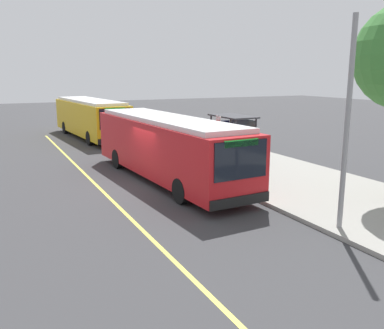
{
  "coord_description": "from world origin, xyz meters",
  "views": [
    {
      "loc": [
        17.1,
        -6.3,
        4.85
      ],
      "look_at": [
        2.17,
        1.02,
        1.25
      ],
      "focal_mm": 39.11,
      "sensor_mm": 36.0,
      "label": 1
    }
  ],
  "objects_px": {
    "transit_bus_second": "(90,117)",
    "transit_bus_main": "(167,146)",
    "route_sign_post": "(218,136)",
    "waiting_bench": "(234,151)"
  },
  "relations": [
    {
      "from": "transit_bus_main",
      "to": "route_sign_post",
      "type": "relative_size",
      "value": 4.21
    },
    {
      "from": "waiting_bench",
      "to": "route_sign_post",
      "type": "relative_size",
      "value": 0.57
    },
    {
      "from": "waiting_bench",
      "to": "route_sign_post",
      "type": "height_order",
      "value": "route_sign_post"
    },
    {
      "from": "transit_bus_main",
      "to": "waiting_bench",
      "type": "relative_size",
      "value": 7.37
    },
    {
      "from": "transit_bus_second",
      "to": "route_sign_post",
      "type": "distance_m",
      "value": 15.53
    },
    {
      "from": "waiting_bench",
      "to": "transit_bus_main",
      "type": "bearing_deg",
      "value": -67.45
    },
    {
      "from": "transit_bus_second",
      "to": "transit_bus_main",
      "type": "bearing_deg",
      "value": 0.57
    },
    {
      "from": "transit_bus_second",
      "to": "route_sign_post",
      "type": "bearing_deg",
      "value": 9.78
    },
    {
      "from": "transit_bus_second",
      "to": "waiting_bench",
      "type": "bearing_deg",
      "value": 21.5
    },
    {
      "from": "waiting_bench",
      "to": "route_sign_post",
      "type": "xyz_separation_m",
      "value": [
        2.48,
        -2.41,
        1.32
      ]
    }
  ]
}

